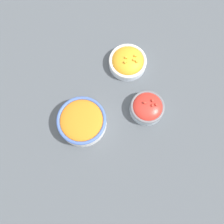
{
  "coord_description": "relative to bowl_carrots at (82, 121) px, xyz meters",
  "views": [
    {
      "loc": [
        -0.14,
        -0.21,
        0.91
      ],
      "look_at": [
        0.0,
        0.0,
        0.03
      ],
      "focal_mm": 40.0,
      "sensor_mm": 36.0,
      "label": 1
    }
  ],
  "objects": [
    {
      "name": "bowl_squash",
      "position": [
        0.28,
        0.11,
        -0.01
      ],
      "size": [
        0.15,
        0.15,
        0.07
      ],
      "color": "silver",
      "rests_on": "ground_plane"
    },
    {
      "name": "bowl_carrots",
      "position": [
        0.0,
        0.0,
        0.0
      ],
      "size": [
        0.18,
        0.18,
        0.07
      ],
      "color": "white",
      "rests_on": "ground_plane"
    },
    {
      "name": "bowl_cherry_tomatoes",
      "position": [
        0.23,
        -0.09,
        -0.01
      ],
      "size": [
        0.13,
        0.13,
        0.07
      ],
      "color": "#B2C1CC",
      "rests_on": "ground_plane"
    },
    {
      "name": "ground_plane",
      "position": [
        0.11,
        -0.03,
        -0.04
      ],
      "size": [
        3.0,
        3.0,
        0.0
      ],
      "primitive_type": "plane",
      "color": "#4C5156"
    }
  ]
}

